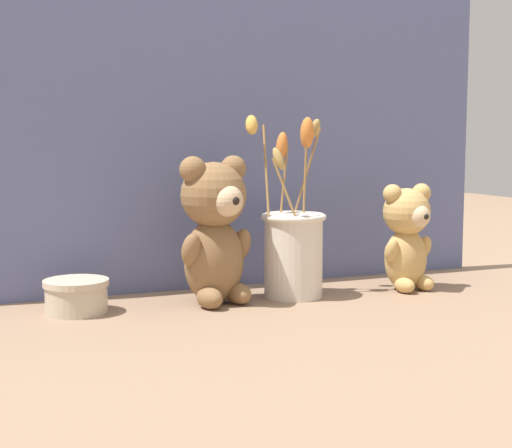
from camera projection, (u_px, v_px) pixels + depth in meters
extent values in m
plane|color=#8E7056|center=(260.00, 302.00, 1.42)|extent=(4.00, 4.00, 0.00)
cube|color=slate|center=(227.00, 99.00, 1.53)|extent=(1.13, 0.02, 0.74)
ellipsoid|color=olive|center=(214.00, 261.00, 1.40)|extent=(0.13, 0.12, 0.15)
sphere|color=olive|center=(214.00, 195.00, 1.39)|extent=(0.12, 0.12, 0.12)
sphere|color=#D1B289|center=(227.00, 201.00, 1.35)|extent=(0.06, 0.06, 0.06)
sphere|color=black|center=(235.00, 201.00, 1.33)|extent=(0.02, 0.02, 0.02)
sphere|color=olive|center=(233.00, 168.00, 1.41)|extent=(0.05, 0.05, 0.05)
sphere|color=olive|center=(193.00, 170.00, 1.36)|extent=(0.05, 0.05, 0.05)
ellipsoid|color=olive|center=(241.00, 245.00, 1.42)|extent=(0.04, 0.06, 0.07)
ellipsoid|color=olive|center=(191.00, 250.00, 1.36)|extent=(0.04, 0.06, 0.07)
ellipsoid|color=olive|center=(239.00, 294.00, 1.40)|extent=(0.05, 0.07, 0.04)
ellipsoid|color=olive|center=(210.00, 298.00, 1.36)|extent=(0.05, 0.07, 0.04)
ellipsoid|color=tan|center=(406.00, 259.00, 1.53)|extent=(0.10, 0.08, 0.12)
sphere|color=tan|center=(407.00, 212.00, 1.52)|extent=(0.09, 0.09, 0.09)
sphere|color=#D1B289|center=(419.00, 216.00, 1.49)|extent=(0.04, 0.04, 0.04)
sphere|color=black|center=(426.00, 217.00, 1.47)|extent=(0.01, 0.01, 0.01)
sphere|color=tan|center=(420.00, 193.00, 1.53)|extent=(0.04, 0.04, 0.04)
sphere|color=tan|center=(394.00, 194.00, 1.50)|extent=(0.04, 0.04, 0.04)
ellipsoid|color=tan|center=(425.00, 247.00, 1.54)|extent=(0.03, 0.04, 0.05)
ellipsoid|color=tan|center=(392.00, 251.00, 1.50)|extent=(0.03, 0.04, 0.05)
ellipsoid|color=tan|center=(424.00, 283.00, 1.52)|extent=(0.04, 0.05, 0.03)
ellipsoid|color=tan|center=(405.00, 285.00, 1.50)|extent=(0.04, 0.05, 0.03)
cylinder|color=silver|center=(293.00, 255.00, 1.46)|extent=(0.11, 0.11, 0.16)
torus|color=silver|center=(294.00, 217.00, 1.45)|extent=(0.12, 0.12, 0.01)
cylinder|color=#9E7542|center=(308.00, 170.00, 1.48)|extent=(0.03, 0.05, 0.16)
ellipsoid|color=tan|center=(315.00, 128.00, 1.49)|extent=(0.03, 0.03, 0.04)
cylinder|color=#9E7542|center=(266.00, 170.00, 1.43)|extent=(0.02, 0.06, 0.16)
ellipsoid|color=gold|center=(250.00, 125.00, 1.42)|extent=(0.03, 0.04, 0.04)
cylinder|color=#9E7542|center=(284.00, 179.00, 1.46)|extent=(0.02, 0.01, 0.12)
ellipsoid|color=orange|center=(282.00, 146.00, 1.46)|extent=(0.03, 0.03, 0.05)
cylinder|color=#9E7542|center=(305.00, 173.00, 1.45)|extent=(0.01, 0.01, 0.15)
ellipsoid|color=orange|center=(307.00, 133.00, 1.45)|extent=(0.03, 0.03, 0.06)
cylinder|color=#9E7542|center=(284.00, 187.00, 1.40)|extent=(0.04, 0.04, 0.10)
ellipsoid|color=tan|center=(279.00, 159.00, 1.38)|extent=(0.03, 0.03, 0.04)
cylinder|color=beige|center=(76.00, 299.00, 1.33)|extent=(0.10, 0.10, 0.05)
cylinder|color=beige|center=(76.00, 283.00, 1.33)|extent=(0.11, 0.11, 0.01)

